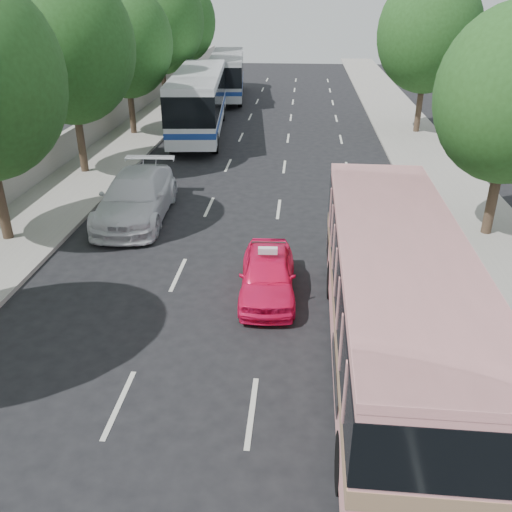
# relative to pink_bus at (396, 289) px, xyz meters

# --- Properties ---
(ground) EXTENTS (120.00, 120.00, 0.00)m
(ground) POSITION_rel_pink_bus_xyz_m (-4.06, 0.17, -2.12)
(ground) COLOR black
(ground) RESTS_ON ground
(sidewalk_left) EXTENTS (4.00, 90.00, 0.15)m
(sidewalk_left) POSITION_rel_pink_bus_xyz_m (-12.56, 20.17, -2.04)
(sidewalk_left) COLOR #9E998E
(sidewalk_left) RESTS_ON ground
(sidewalk_right) EXTENTS (4.00, 90.00, 0.12)m
(sidewalk_right) POSITION_rel_pink_bus_xyz_m (4.44, 20.17, -2.06)
(sidewalk_right) COLOR #9E998E
(sidewalk_right) RESTS_ON ground
(low_wall) EXTENTS (0.30, 90.00, 1.50)m
(low_wall) POSITION_rel_pink_bus_xyz_m (-14.36, 20.17, -1.22)
(low_wall) COLOR #9E998E
(low_wall) RESTS_ON sidewalk_left
(tree_left_c) EXTENTS (6.00, 6.00, 9.35)m
(tree_left_c) POSITION_rel_pink_bus_xyz_m (-12.68, 14.11, 4.01)
(tree_left_c) COLOR #38281E
(tree_left_c) RESTS_ON ground
(tree_left_d) EXTENTS (5.52, 5.52, 8.60)m
(tree_left_d) POSITION_rel_pink_bus_xyz_m (-12.58, 22.11, 3.52)
(tree_left_d) COLOR #38281E
(tree_left_d) RESTS_ON ground
(tree_left_e) EXTENTS (6.30, 6.30, 9.82)m
(tree_left_e) POSITION_rel_pink_bus_xyz_m (-12.48, 30.11, 4.31)
(tree_left_e) COLOR #38281E
(tree_left_e) RESTS_ON ground
(tree_left_f) EXTENTS (5.88, 5.88, 9.16)m
(tree_left_f) POSITION_rel_pink_bus_xyz_m (-12.68, 38.11, 3.88)
(tree_left_f) COLOR #38281E
(tree_left_f) RESTS_ON ground
(tree_right_far) EXTENTS (6.00, 6.00, 9.35)m
(tree_right_far) POSITION_rel_pink_bus_xyz_m (5.02, 24.11, 4.01)
(tree_right_far) COLOR #38281E
(tree_right_far) RESTS_ON ground
(pink_bus) EXTENTS (2.82, 10.69, 3.40)m
(pink_bus) POSITION_rel_pink_bus_xyz_m (0.00, 0.00, 0.00)
(pink_bus) COLOR pink
(pink_bus) RESTS_ON ground
(pink_taxi) EXTENTS (1.77, 4.03, 1.35)m
(pink_taxi) POSITION_rel_pink_bus_xyz_m (-3.06, 3.17, -1.44)
(pink_taxi) COLOR #FF1655
(pink_taxi) RESTS_ON ground
(white_pickup) EXTENTS (2.79, 6.21, 1.77)m
(white_pickup) POSITION_rel_pink_bus_xyz_m (-8.56, 8.74, -1.23)
(white_pickup) COLOR silver
(white_pickup) RESTS_ON ground
(tour_coach_front) EXTENTS (3.91, 12.76, 3.76)m
(tour_coach_front) POSITION_rel_pink_bus_xyz_m (-8.56, 22.71, 0.14)
(tour_coach_front) COLOR white
(tour_coach_front) RESTS_ON ground
(tour_coach_rear) EXTENTS (3.66, 11.88, 3.50)m
(tour_coach_rear) POSITION_rel_pink_bus_xyz_m (-8.56, 35.66, -0.01)
(tour_coach_rear) COLOR silver
(tour_coach_rear) RESTS_ON ground
(taxi_roof_sign) EXTENTS (0.56, 0.20, 0.18)m
(taxi_roof_sign) POSITION_rel_pink_bus_xyz_m (-3.06, 3.17, -0.68)
(taxi_roof_sign) COLOR silver
(taxi_roof_sign) RESTS_ON pink_taxi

